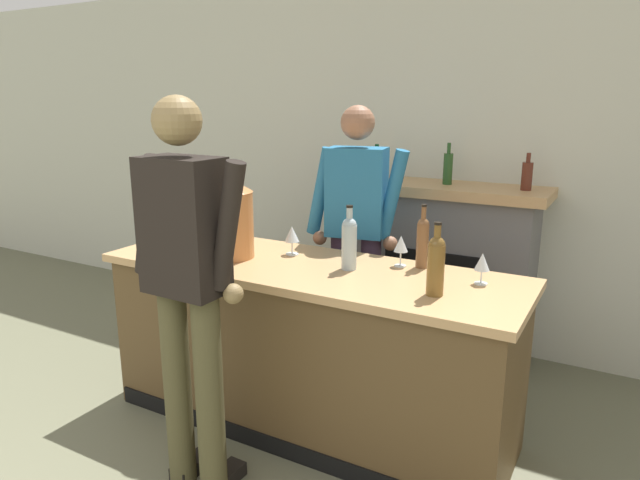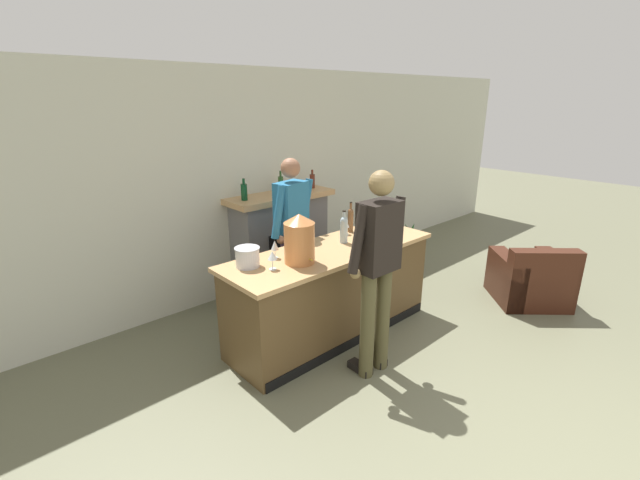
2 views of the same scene
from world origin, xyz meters
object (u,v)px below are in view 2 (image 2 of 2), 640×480
Objects in this scene: wine_bottle_burgundy_dark at (344,228)px; wine_glass_back_row at (379,219)px; wine_glass_front_right at (272,256)px; wine_glass_front_left at (275,246)px; fireplace_stone at (281,240)px; copper_dispenser at (299,238)px; person_bartender at (292,231)px; ice_bucket_steel at (247,257)px; wine_bottle_rose_blush at (351,219)px; potted_plant_corner at (406,241)px; armchair_black at (531,282)px; wine_bottle_riesling_slim at (389,222)px; wine_glass_mid_counter at (346,224)px; wine_glass_by_dispenser at (308,238)px; person_customer at (377,266)px.

wine_bottle_burgundy_dark is 0.69m from wine_glass_back_row.
wine_glass_front_right is 0.98× the size of wine_glass_front_left.
fireplace_stone is 4.46× the size of wine_bottle_burgundy_dark.
fireplace_stone is 1.36m from wine_glass_back_row.
copper_dispenser is 0.31m from wine_glass_front_right.
person_bartender is 0.73m from wine_glass_front_left.
ice_bucket_steel is 1.31× the size of wine_glass_front_right.
wine_bottle_rose_blush reaches higher than wine_glass_back_row.
potted_plant_corner is 2.12m from wine_bottle_rose_blush.
person_bartender is (-2.30, 1.75, 0.73)m from armchair_black.
wine_bottle_riesling_slim is 1.52m from wine_glass_front_right.
copper_dispenser is at bearing -161.68° from wine_glass_mid_counter.
copper_dispenser is 1.09m from wine_bottle_rose_blush.
armchair_black is 6.52× the size of wine_glass_by_dispenser.
copper_dispenser reaches higher than wine_bottle_rose_blush.
person_customer reaches higher than wine_glass_by_dispenser.
fireplace_stone is at bearing 167.27° from potted_plant_corner.
wine_glass_back_row is 0.47m from wine_glass_mid_counter.
armchair_black is at bearing -42.47° from wine_glass_back_row.
wine_glass_by_dispenser is at bearing 167.21° from wine_bottle_burgundy_dark.
wine_bottle_riesling_slim is at bearing -119.31° from wine_glass_back_row.
armchair_black is at bearing -51.45° from fireplace_stone.
wine_glass_mid_counter reaches higher than armchair_black.
potted_plant_corner is 2.48m from wine_bottle_burgundy_dark.
wine_bottle_riesling_slim is 0.98m from wine_glass_by_dispenser.
wine_glass_front_left reaches higher than armchair_black.
fireplace_stone reaches higher than wine_bottle_riesling_slim.
potted_plant_corner is 1.85m from wine_glass_back_row.
wine_glass_mid_counter is (0.63, 0.98, 0.04)m from person_customer.
wine_glass_front_left is (-0.81, 0.12, -0.03)m from wine_bottle_burgundy_dark.
ice_bucket_steel is 1.12m from wine_bottle_burgundy_dark.
wine_glass_by_dispenser is at bearing -115.03° from fireplace_stone.
fireplace_stone reaches higher than wine_glass_by_dispenser.
wine_bottle_riesling_slim is 0.31m from wine_glass_back_row.
wine_bottle_burgundy_dark is 2.01× the size of wine_glass_front_right.
person_bartender is (-2.43, -0.22, 0.73)m from potted_plant_corner.
potted_plant_corner is 4.16× the size of wine_glass_mid_counter.
wine_glass_front_left is at bearing -167.36° from potted_plant_corner.
wine_bottle_burgundy_dark is at bearing -160.23° from potted_plant_corner.
wine_bottle_rose_blush is (0.56, -0.35, 0.10)m from person_bartender.
wine_bottle_riesling_slim reaches higher than wine_bottle_rose_blush.
person_customer is 5.37× the size of wine_bottle_burgundy_dark.
wine_glass_by_dispenser is at bearing 179.88° from wine_glass_back_row.
wine_bottle_riesling_slim is (1.64, -0.29, 0.06)m from ice_bucket_steel.
person_customer is (-2.60, -1.59, 0.76)m from potted_plant_corner.
copper_dispenser reaches higher than wine_glass_front_right.
wine_glass_mid_counter is (-1.97, -0.61, 0.80)m from potted_plant_corner.
potted_plant_corner is at bearing 15.50° from wine_glass_front_right.
person_bartender is 5.22× the size of wine_bottle_rose_blush.
potted_plant_corner is 0.38× the size of person_customer.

